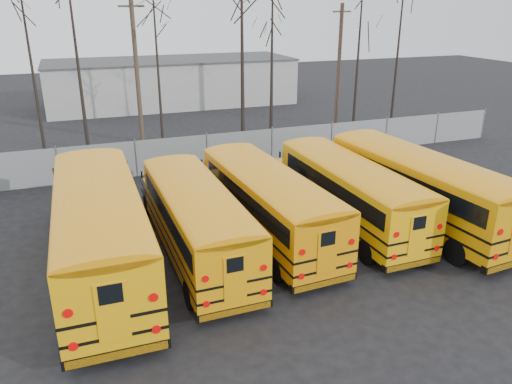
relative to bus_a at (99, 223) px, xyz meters
name	(u,v)px	position (x,y,z in m)	size (l,w,h in m)	color
ground	(293,263)	(6.54, -1.68, -1.96)	(120.00, 120.00, 0.00)	black
fence	(207,152)	(6.54, 10.32, -0.96)	(40.00, 0.04, 2.00)	gray
distant_building	(172,82)	(8.54, 30.32, 0.04)	(22.00, 8.00, 4.00)	#A4A4A0
bus_a	(99,223)	(0.00, 0.00, 0.00)	(2.86, 11.99, 3.35)	black
bus_b	(195,215)	(3.38, 0.14, -0.27)	(2.49, 10.32, 2.88)	black
bus_c	(266,198)	(6.40, 0.72, -0.23)	(3.01, 10.66, 2.95)	black
bus_d	(348,187)	(10.09, 0.71, -0.25)	(2.55, 10.45, 2.91)	black
bus_e	(417,182)	(12.95, -0.12, -0.10)	(3.54, 11.49, 3.17)	black
utility_pole_left	(137,71)	(3.85, 17.38, 2.86)	(1.66, 0.48, 9.38)	#443627
utility_pole_right	(339,65)	(18.82, 17.47, 2.64)	(1.59, 0.37, 8.95)	#4D382C
tree_1	(30,56)	(-2.27, 15.32, 4.20)	(0.26, 0.26, 12.31)	black
tree_2	(76,53)	(0.23, 15.41, 4.27)	(0.26, 0.26, 12.46)	black
tree_3	(158,66)	(4.42, 12.46, 3.70)	(0.26, 0.26, 11.31)	black
tree_4	(242,51)	(9.33, 12.14, 4.34)	(0.26, 0.26, 12.59)	black
tree_5	(272,63)	(12.26, 14.72, 3.30)	(0.26, 0.26, 10.52)	black
tree_6	(358,62)	(17.24, 12.29, 3.43)	(0.26, 0.26, 10.77)	black
tree_7	(399,42)	(21.68, 14.29, 4.42)	(0.26, 0.26, 12.76)	black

